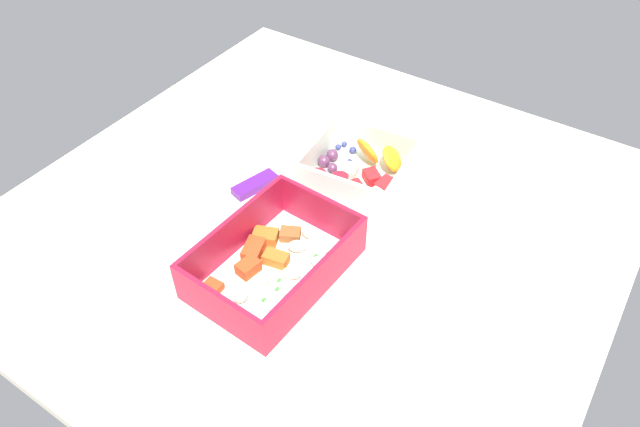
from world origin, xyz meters
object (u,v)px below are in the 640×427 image
Objects in this scene: pasta_container at (274,265)px; candy_bar at (255,185)px; paper_cup_liner at (398,142)px; fruit_bowl at (359,170)px.

pasta_container reaches higher than candy_bar.
paper_cup_liner reaches higher than candy_bar.
paper_cup_liner is at bearing 2.08° from pasta_container.
fruit_bowl is 15.34cm from candy_bar.
fruit_bowl is (21.74, 0.67, -0.14)cm from pasta_container.
pasta_container is 2.98× the size of candy_bar.
fruit_bowl is 10.33cm from paper_cup_liner.
candy_bar is 23.87cm from paper_cup_liner.
candy_bar is at bearing 147.45° from paper_cup_liner.
pasta_container is 21.75cm from fruit_bowl.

